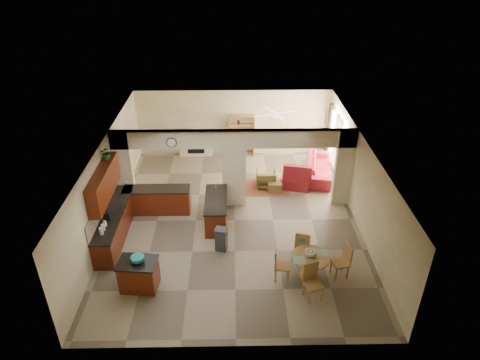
{
  "coord_description": "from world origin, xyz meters",
  "views": [
    {
      "loc": [
        -0.02,
        -11.61,
        8.26
      ],
      "look_at": [
        0.18,
        0.3,
        1.36
      ],
      "focal_mm": 32.0,
      "sensor_mm": 36.0,
      "label": 1
    }
  ],
  "objects_px": {
    "dining_table": "(310,263)",
    "armchair": "(266,178)",
    "kitchen_island": "(139,274)",
    "sofa": "(319,167)"
  },
  "relations": [
    {
      "from": "kitchen_island",
      "to": "dining_table",
      "type": "relative_size",
      "value": 1.02
    },
    {
      "from": "sofa",
      "to": "armchair",
      "type": "distance_m",
      "value": 2.24
    },
    {
      "from": "dining_table",
      "to": "armchair",
      "type": "distance_m",
      "value": 4.99
    },
    {
      "from": "sofa",
      "to": "armchair",
      "type": "relative_size",
      "value": 3.41
    },
    {
      "from": "kitchen_island",
      "to": "dining_table",
      "type": "height_order",
      "value": "kitchen_island"
    },
    {
      "from": "dining_table",
      "to": "kitchen_island",
      "type": "bearing_deg",
      "value": -175.93
    },
    {
      "from": "armchair",
      "to": "dining_table",
      "type": "bearing_deg",
      "value": 100.37
    },
    {
      "from": "kitchen_island",
      "to": "armchair",
      "type": "distance_m",
      "value": 6.44
    },
    {
      "from": "sofa",
      "to": "dining_table",
      "type": "bearing_deg",
      "value": 178.39
    },
    {
      "from": "dining_table",
      "to": "armchair",
      "type": "bearing_deg",
      "value": 99.76
    }
  ]
}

